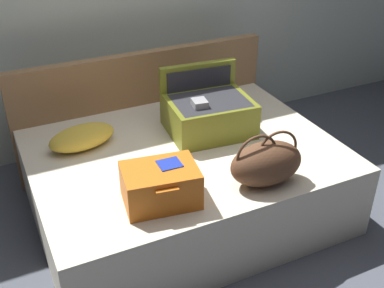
# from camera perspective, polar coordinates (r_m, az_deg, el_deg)

# --- Properties ---
(ground_plane) EXTENTS (12.00, 12.00, 0.00)m
(ground_plane) POSITION_cam_1_polar(r_m,az_deg,el_deg) (3.24, 2.23, -11.88)
(ground_plane) COLOR #4C515B
(bed) EXTENTS (2.01, 1.51, 0.52)m
(bed) POSITION_cam_1_polar(r_m,az_deg,el_deg) (3.36, -0.83, -4.42)
(bed) COLOR beige
(bed) RESTS_ON ground
(headboard) EXTENTS (2.05, 0.08, 0.94)m
(headboard) POSITION_cam_1_polar(r_m,az_deg,el_deg) (3.89, -5.77, 4.21)
(headboard) COLOR olive
(headboard) RESTS_ON ground
(hard_case_large) EXTENTS (0.61, 0.53, 0.43)m
(hard_case_large) POSITION_cam_1_polar(r_m,az_deg,el_deg) (3.37, 1.94, 3.84)
(hard_case_large) COLOR olive
(hard_case_large) RESTS_ON bed
(hard_case_medium) EXTENTS (0.45, 0.36, 0.22)m
(hard_case_medium) POSITION_cam_1_polar(r_m,az_deg,el_deg) (2.68, -3.75, -4.83)
(hard_case_medium) COLOR #D16619
(hard_case_medium) RESTS_ON bed
(duffel_bag) EXTENTS (0.47, 0.29, 0.34)m
(duffel_bag) POSITION_cam_1_polar(r_m,az_deg,el_deg) (2.85, 8.81, -2.23)
(duffel_bag) COLOR brown
(duffel_bag) RESTS_ON bed
(pillow_near_headboard) EXTENTS (0.49, 0.33, 0.14)m
(pillow_near_headboard) POSITION_cam_1_polar(r_m,az_deg,el_deg) (3.29, -12.91, 0.80)
(pillow_near_headboard) COLOR gold
(pillow_near_headboard) RESTS_ON bed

